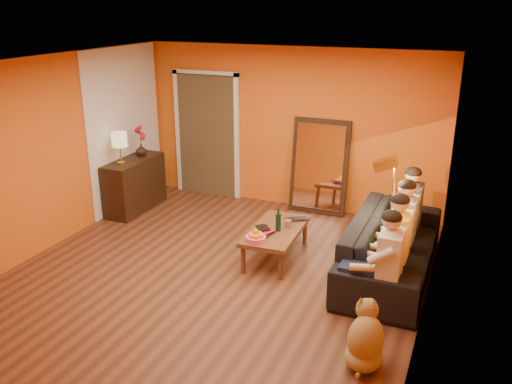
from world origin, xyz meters
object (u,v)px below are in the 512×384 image
at_px(table_lamp, 120,149).
at_px(floor_lamp, 391,215).
at_px(sofa, 391,246).
at_px(dog, 366,335).
at_px(person_mid_right, 405,227).
at_px(wine_bottle, 278,220).
at_px(sideboard, 135,185).
at_px(vase, 141,150).
at_px(coffee_table, 276,243).
at_px(person_far_right, 411,212).
at_px(laptop, 297,220).
at_px(person_mid_left, 398,244).
at_px(tumbler, 288,223).
at_px(mirror_frame, 319,166).
at_px(person_far_left, 390,264).

bearing_deg(table_lamp, floor_lamp, -2.33).
bearing_deg(sofa, dog, -177.07).
distance_m(person_mid_right, wine_bottle, 1.59).
height_order(sideboard, vase, vase).
relative_size(floor_lamp, person_mid_right, 1.18).
height_order(table_lamp, vase, table_lamp).
relative_size(coffee_table, dog, 1.87).
relative_size(floor_lamp, person_far_right, 1.18).
bearing_deg(laptop, person_mid_right, -36.41).
xyz_separation_m(person_mid_left, tumbler, (-1.49, 0.40, -0.14)).
bearing_deg(tumbler, floor_lamp, 8.19).
distance_m(table_lamp, floor_lamp, 4.20).
xyz_separation_m(table_lamp, person_mid_right, (4.37, -0.20, -0.49)).
bearing_deg(person_mid_left, person_mid_right, 90.00).
bearing_deg(laptop, sofa, -41.08).
relative_size(mirror_frame, tumbler, 14.92).
bearing_deg(laptop, sideboard, 138.34).
distance_m(table_lamp, tumbler, 2.97).
bearing_deg(person_mid_right, person_far_left, -90.00).
bearing_deg(wine_bottle, person_far_right, 29.29).
bearing_deg(vase, laptop, -12.97).
relative_size(sofa, floor_lamp, 1.72).
bearing_deg(floor_lamp, person_far_right, 65.96).
bearing_deg(laptop, wine_bottle, -141.39).
bearing_deg(person_mid_left, tumbler, 165.12).
height_order(mirror_frame, person_mid_right, mirror_frame).
xyz_separation_m(floor_lamp, laptop, (-1.24, 0.04, -0.29)).
bearing_deg(tumbler, person_mid_left, -14.88).
bearing_deg(laptop, person_far_left, -72.83).
height_order(sideboard, tumbler, sideboard).
distance_m(sideboard, vase, 0.58).
bearing_deg(person_far_right, vase, 177.34).
bearing_deg(laptop, dog, -90.09).
bearing_deg(person_mid_right, table_lamp, 177.34).
relative_size(laptop, vase, 1.65).
bearing_deg(person_mid_right, floor_lamp, 169.95).
bearing_deg(vase, wine_bottle, -20.97).
relative_size(sofa, person_mid_right, 2.03).
height_order(sideboard, coffee_table, sideboard).
height_order(mirror_frame, person_far_right, mirror_frame).
relative_size(tumbler, vase, 0.53).
distance_m(mirror_frame, sofa, 2.26).
distance_m(person_far_left, tumbler, 1.77).
bearing_deg(person_far_left, vase, 157.02).
bearing_deg(wine_bottle, coffee_table, 135.00).
xyz_separation_m(table_lamp, person_far_right, (4.37, 0.35, -0.49)).
xyz_separation_m(sofa, laptop, (-1.30, 0.18, 0.07)).
height_order(table_lamp, person_mid_right, table_lamp).
relative_size(table_lamp, person_far_right, 0.42).
bearing_deg(person_far_right, mirror_frame, 146.82).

